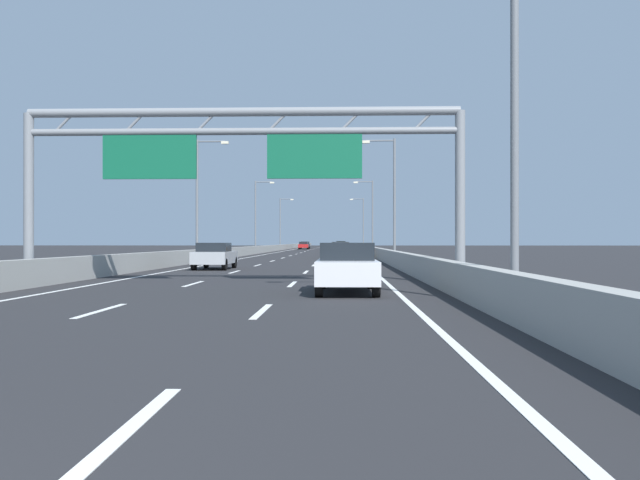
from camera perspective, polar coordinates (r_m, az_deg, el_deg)
ground_plane at (r=101.74m, az=-0.14°, el=-0.98°), size 260.00×260.00×0.00m
lane_dash_left_1 at (r=15.22m, az=-18.83°, el=-5.94°), size 0.16×3.00×0.01m
lane_dash_left_2 at (r=23.83m, az=-11.14°, el=-3.83°), size 0.16×3.00×0.01m
lane_dash_left_3 at (r=32.65m, az=-7.58°, el=-2.82°), size 0.16×3.00×0.01m
lane_dash_left_4 at (r=41.54m, az=-5.54°, el=-2.24°), size 0.16×3.00×0.01m
lane_dash_left_5 at (r=50.48m, az=-4.22°, el=-1.86°), size 0.16×3.00×0.01m
lane_dash_left_6 at (r=59.43m, az=-3.30°, el=-1.60°), size 0.16×3.00×0.01m
lane_dash_left_7 at (r=68.40m, az=-2.63°, el=-1.40°), size 0.16×3.00×0.01m
lane_dash_left_8 at (r=77.37m, az=-2.10°, el=-1.25°), size 0.16×3.00×0.01m
lane_dash_left_9 at (r=86.35m, az=-1.69°, el=-1.13°), size 0.16×3.00×0.01m
lane_dash_left_10 at (r=95.33m, az=-1.35°, el=-1.03°), size 0.16×3.00×0.01m
lane_dash_left_11 at (r=104.32m, az=-1.08°, el=-0.95°), size 0.16×3.00×0.01m
lane_dash_left_12 at (r=113.31m, az=-0.84°, el=-0.88°), size 0.16×3.00×0.01m
lane_dash_left_13 at (r=122.30m, az=-0.64°, el=-0.83°), size 0.16×3.00×0.01m
lane_dash_left_14 at (r=131.29m, az=-0.47°, el=-0.78°), size 0.16×3.00×0.01m
lane_dash_left_15 at (r=140.28m, az=-0.32°, el=-0.73°), size 0.16×3.00×0.01m
lane_dash_left_16 at (r=149.27m, az=-0.19°, el=-0.70°), size 0.16×3.00×0.01m
lane_dash_left_17 at (r=158.27m, az=-0.07°, el=-0.66°), size 0.16×3.00×0.01m
lane_dash_right_0 at (r=5.67m, az=-16.86°, el=-15.97°), size 0.16×3.00×0.01m
lane_dash_right_1 at (r=14.36m, az=-5.18°, el=-6.30°), size 0.16×3.00×0.01m
lane_dash_right_2 at (r=23.29m, az=-2.46°, el=-3.92°), size 0.16×3.00×0.01m
lane_dash_right_3 at (r=32.25m, az=-1.25°, el=-2.86°), size 0.16×3.00×0.01m
lane_dash_right_4 at (r=41.24m, az=-0.57°, el=-2.26°), size 0.16×3.00×0.01m
lane_dash_right_5 at (r=50.22m, az=-0.14°, el=-1.87°), size 0.16×3.00×0.01m
lane_dash_right_6 at (r=59.21m, az=0.17°, el=-1.60°), size 0.16×3.00×0.01m
lane_dash_right_7 at (r=68.21m, az=0.39°, el=-1.40°), size 0.16×3.00×0.01m
lane_dash_right_8 at (r=77.20m, az=0.56°, el=-1.25°), size 0.16×3.00×0.01m
lane_dash_right_9 at (r=86.20m, az=0.70°, el=-1.13°), size 0.16×3.00×0.01m
lane_dash_right_10 at (r=95.20m, az=0.81°, el=-1.03°), size 0.16×3.00×0.01m
lane_dash_right_11 at (r=104.19m, az=0.90°, el=-0.95°), size 0.16×3.00×0.01m
lane_dash_right_12 at (r=113.19m, az=0.98°, el=-0.89°), size 0.16×3.00×0.01m
lane_dash_right_13 at (r=122.19m, az=1.04°, el=-0.83°), size 0.16×3.00×0.01m
lane_dash_right_14 at (r=131.19m, az=1.10°, el=-0.78°), size 0.16×3.00×0.01m
lane_dash_right_15 at (r=140.19m, az=1.15°, el=-0.73°), size 0.16×3.00×0.01m
lane_dash_right_16 at (r=149.19m, az=1.19°, el=-0.70°), size 0.16×3.00×0.01m
lane_dash_right_17 at (r=158.19m, az=1.23°, el=-0.66°), size 0.16×3.00×0.01m
edge_line_left at (r=90.11m, az=-3.74°, el=-1.09°), size 0.16×176.00×0.01m
edge_line_right at (r=89.70m, az=2.95°, el=-1.09°), size 0.16×176.00×0.01m
barrier_left at (r=112.16m, az=-3.48°, el=-0.65°), size 0.45×220.00×0.95m
barrier_right at (r=111.72m, az=3.58°, el=-0.66°), size 0.45×220.00×0.95m
sign_gantry at (r=23.48m, az=-7.13°, el=7.84°), size 15.94×0.36×6.36m
streetlamp_right_near at (r=16.42m, az=16.05°, el=13.43°), size 2.58×0.28×9.50m
streetlamp_left_mid at (r=51.23m, az=-10.59°, el=4.20°), size 2.58×0.28×9.50m
streetlamp_right_mid at (r=50.18m, az=6.35°, el=4.29°), size 2.58×0.28×9.50m
streetlamp_left_far at (r=85.08m, az=-5.58°, el=2.49°), size 2.58×0.28×9.50m
streetlamp_right_far at (r=84.46m, az=4.52°, el=2.51°), size 2.58×0.28×9.50m
streetlamp_left_distant at (r=119.25m, az=-3.44°, el=1.75°), size 2.58×0.28×9.50m
streetlamp_right_distant at (r=118.80m, az=3.75°, el=1.75°), size 2.58×0.28×9.50m
white_car at (r=19.47m, az=2.40°, el=-2.42°), size 1.80×4.33×1.51m
silver_car at (r=36.14m, az=-9.31°, el=-1.38°), size 1.86×4.21×1.47m
red_car at (r=122.08m, az=-1.47°, el=-0.48°), size 1.84×4.15×1.44m
green_car at (r=111.88m, az=1.87°, el=-0.49°), size 1.79×4.65×1.57m
orange_car at (r=59.92m, az=1.82°, el=-0.86°), size 1.82×4.42×1.49m
black_car at (r=132.86m, az=-1.33°, el=-0.44°), size 1.90×4.38×1.48m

